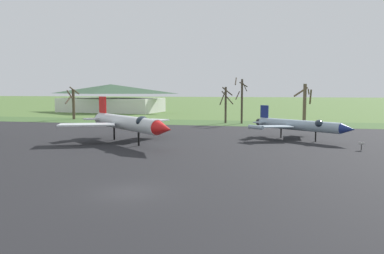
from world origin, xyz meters
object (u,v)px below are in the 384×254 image
(jet_fighter_front_right, at_px, (300,125))
(visitor_building, at_px, (111,98))
(info_placard_front_right, at_px, (361,145))
(jet_fighter_front_left, at_px, (128,123))

(jet_fighter_front_right, height_order, visitor_building, visitor_building)
(info_placard_front_right, distance_m, visitor_building, 81.63)
(jet_fighter_front_left, bearing_deg, jet_fighter_front_right, 20.52)
(visitor_building, bearing_deg, info_placard_front_right, -47.33)
(jet_fighter_front_right, bearing_deg, jet_fighter_front_left, -159.48)
(jet_fighter_front_left, bearing_deg, visitor_building, 115.87)
(jet_fighter_front_left, xyz_separation_m, visitor_building, (-29.20, 60.21, 1.42))
(jet_fighter_front_right, bearing_deg, visitor_building, 133.14)
(jet_fighter_front_left, xyz_separation_m, info_placard_front_right, (26.08, 0.24, -1.90))
(jet_fighter_front_left, relative_size, info_placard_front_right, 16.77)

